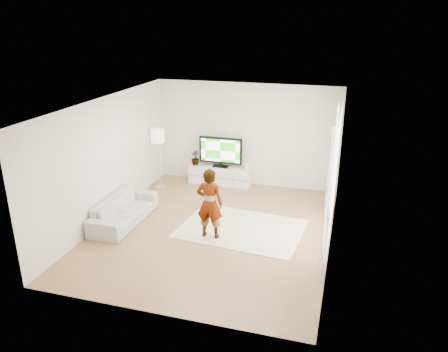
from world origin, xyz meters
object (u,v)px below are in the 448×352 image
(television, at_px, (221,151))
(floor_lamp, at_px, (158,138))
(sofa, at_px, (124,210))
(player, at_px, (210,203))
(rug, at_px, (241,229))
(media_console, at_px, (220,175))

(television, relative_size, floor_lamp, 0.75)
(television, height_order, sofa, television)
(sofa, bearing_deg, player, -93.47)
(television, bearing_deg, rug, -63.93)
(media_console, distance_m, player, 3.21)
(floor_lamp, bearing_deg, sofa, -86.66)
(rug, height_order, player, player)
(television, bearing_deg, floor_lamp, -154.64)
(television, xyz_separation_m, sofa, (-1.39, -2.99, -0.65))
(television, distance_m, sofa, 3.36)
(rug, distance_m, sofa, 2.70)
(television, height_order, rug, television)
(media_console, bearing_deg, player, -77.20)
(rug, relative_size, floor_lamp, 1.63)
(player, xyz_separation_m, sofa, (-2.10, 0.13, -0.48))
(player, bearing_deg, sofa, -5.24)
(rug, distance_m, floor_lamp, 3.61)
(player, bearing_deg, floor_lamp, -48.83)
(media_console, xyz_separation_m, floor_lamp, (-1.53, -0.70, 1.13))
(floor_lamp, bearing_deg, television, 25.36)
(media_console, xyz_separation_m, sofa, (-1.39, -2.96, 0.05))
(rug, xyz_separation_m, player, (-0.55, -0.55, 0.77))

